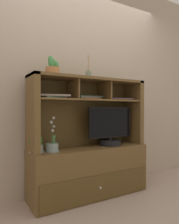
% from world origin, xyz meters
% --- Properties ---
extents(floor_plane, '(6.00, 6.00, 0.02)m').
position_xyz_m(floor_plane, '(0.00, 0.00, -0.01)').
color(floor_plane, tan).
rests_on(floor_plane, ground).
extents(back_wall, '(6.00, 0.02, 2.80)m').
position_xyz_m(back_wall, '(0.00, 0.24, 1.40)').
color(back_wall, '#B4A18D').
rests_on(back_wall, ground).
extents(media_console, '(1.40, 0.46, 1.37)m').
position_xyz_m(media_console, '(0.00, 0.01, 0.43)').
color(media_console, brown).
rests_on(media_console, ground).
extents(tv_monitor, '(0.60, 0.26, 0.46)m').
position_xyz_m(tv_monitor, '(0.27, -0.03, 0.75)').
color(tv_monitor, black).
rests_on(tv_monitor, media_console).
extents(potted_orchid, '(0.15, 0.15, 0.36)m').
position_xyz_m(potted_orchid, '(-0.48, -0.05, 0.62)').
color(potted_orchid, gray).
rests_on(potted_orchid, media_console).
extents(potted_fern, '(0.16, 0.16, 0.19)m').
position_xyz_m(potted_fern, '(-0.63, -0.00, 0.65)').
color(potted_fern, gray).
rests_on(potted_fern, media_console).
extents(magazine_stack_left, '(0.31, 0.22, 0.04)m').
position_xyz_m(magazine_stack_left, '(0.02, 0.05, 1.14)').
color(magazine_stack_left, '#B02B2E').
rests_on(magazine_stack_left, media_console).
extents(magazine_stack_centre, '(0.35, 0.27, 0.04)m').
position_xyz_m(magazine_stack_centre, '(-0.44, 0.02, 1.15)').
color(magazine_stack_centre, '#497F6A').
rests_on(magazine_stack_centre, media_console).
extents(magazine_stack_right, '(0.33, 0.28, 0.02)m').
position_xyz_m(magazine_stack_right, '(0.45, 0.04, 1.14)').
color(magazine_stack_right, '#9F3732').
rests_on(magazine_stack_right, media_console).
extents(diffuser_bottle, '(0.07, 0.07, 0.29)m').
position_xyz_m(diffuser_bottle, '(-0.00, 0.03, 1.41)').
color(diffuser_bottle, slate).
rests_on(diffuser_bottle, media_console).
extents(potted_succulent, '(0.17, 0.17, 0.22)m').
position_xyz_m(potted_succulent, '(-0.45, 0.01, 1.44)').
color(potted_succulent, '#BB7643').
rests_on(potted_succulent, media_console).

